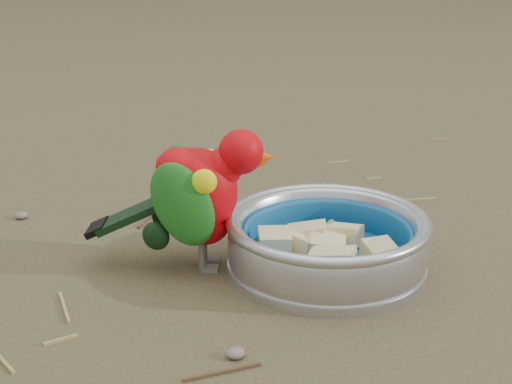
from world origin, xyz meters
name	(u,v)px	position (x,y,z in m)	size (l,w,h in m)	color
ground	(365,293)	(0.00, 0.00, 0.00)	(60.00, 60.00, 0.00)	brown
food_bowl	(326,264)	(-0.01, 0.06, 0.01)	(0.21, 0.21, 0.02)	#B2B2BA
bowl_wall	(327,238)	(-0.01, 0.06, 0.04)	(0.21, 0.21, 0.04)	#B2B2BA
fruit_wedges	(327,244)	(-0.01, 0.06, 0.03)	(0.13, 0.13, 0.03)	beige
lory_parrot	(198,203)	(-0.13, 0.12, 0.07)	(0.09, 0.18, 0.15)	#BE040A
ground_debris	(305,276)	(-0.04, 0.05, 0.00)	(0.90, 0.80, 0.01)	olive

